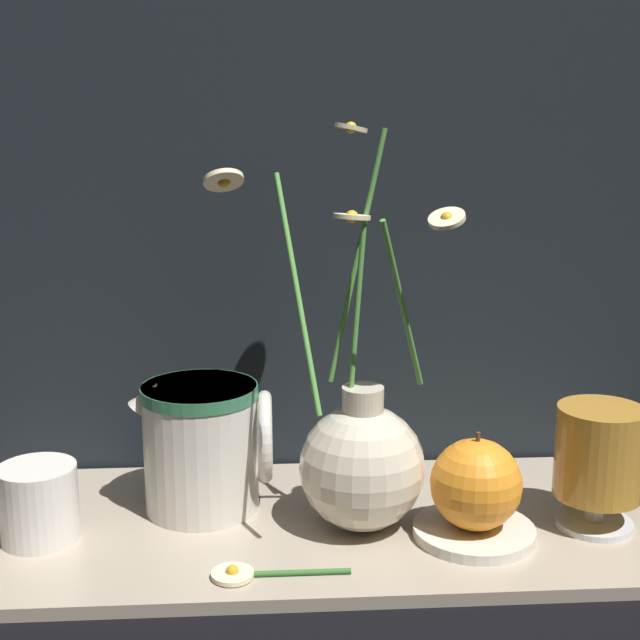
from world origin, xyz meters
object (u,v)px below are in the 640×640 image
Objects in this scene: orange_fruit at (476,484)px; vase_with_flowers at (362,460)px; tea_glass at (599,456)px; yellow_mug at (36,503)px; ceramic_pitcher at (204,441)px.

vase_with_flowers is at bearing 164.07° from orange_fruit.
vase_with_flowers reaches higher than orange_fruit.
tea_glass is (0.22, -0.01, 0.00)m from vase_with_flowers.
tea_glass is 1.28× the size of orange_fruit.
yellow_mug is 0.69× the size of tea_glass.
tea_glass is (0.52, -0.01, 0.03)m from yellow_mug.
tea_glass is 0.12m from orange_fruit.
ceramic_pitcher reaches higher than yellow_mug.
ceramic_pitcher is at bearing 162.62° from orange_fruit.
ceramic_pitcher is (-0.15, 0.05, 0.00)m from vase_with_flowers.
ceramic_pitcher is at bearing 170.11° from tea_glass.
vase_with_flowers is 0.16m from ceramic_pitcher.
tea_glass is at bearing -9.89° from ceramic_pitcher.
ceramic_pitcher is (0.15, 0.06, 0.03)m from yellow_mug.
ceramic_pitcher is at bearing 20.53° from yellow_mug.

